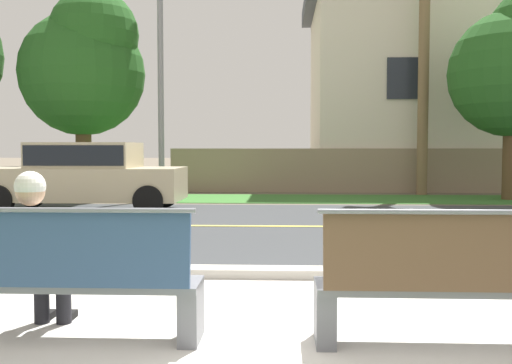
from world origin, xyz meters
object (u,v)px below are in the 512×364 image
at_px(bench_right, 464,284).
at_px(car_beige_far, 86,173).
at_px(shade_tree_left, 85,64).
at_px(bench_left, 57,280).
at_px(streetlamp, 162,35).
at_px(seated_person_white, 37,247).

relative_size(bench_right, car_beige_far, 0.48).
height_order(car_beige_far, shade_tree_left, shade_tree_left).
relative_size(bench_left, shade_tree_left, 0.35).
relative_size(bench_right, streetlamp, 0.26).
bearing_deg(bench_left, shade_tree_left, 107.81).
bearing_deg(seated_person_white, car_beige_far, 106.56).
height_order(car_beige_far, streetlamp, streetlamp).
bearing_deg(seated_person_white, shade_tree_left, 107.12).
distance_m(streetlamp, shade_tree_left, 2.50).
xyz_separation_m(streetlamp, shade_tree_left, (-2.33, 0.60, -0.69)).
bearing_deg(streetlamp, seated_person_white, -82.91).
xyz_separation_m(bench_left, shade_tree_left, (-4.00, 12.45, 3.33)).
bearing_deg(streetlamp, shade_tree_left, 165.65).
bearing_deg(shade_tree_left, bench_right, -61.02).
xyz_separation_m(seated_person_white, streetlamp, (-1.45, 11.68, 3.81)).
xyz_separation_m(bench_left, car_beige_far, (-2.77, 8.77, 0.39)).
xyz_separation_m(bench_right, car_beige_far, (-5.67, 8.77, 0.39)).
height_order(streetlamp, shade_tree_left, streetlamp).
bearing_deg(bench_right, streetlamp, 111.07).
relative_size(car_beige_far, shade_tree_left, 0.73).
bearing_deg(streetlamp, car_beige_far, -109.67).
relative_size(bench_left, seated_person_white, 1.65).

